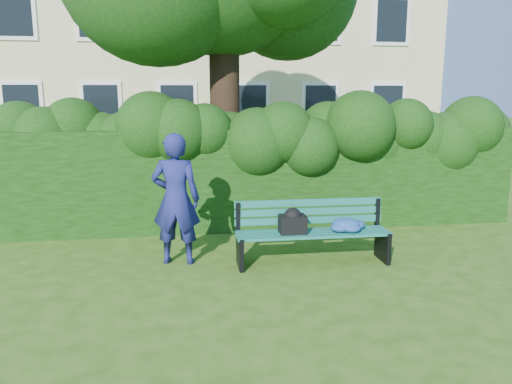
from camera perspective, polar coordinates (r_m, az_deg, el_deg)
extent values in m
plane|color=#2C4C12|center=(7.22, 0.71, -8.35)|extent=(80.00, 80.00, 0.00)
cube|color=#CBBE88|center=(21.05, -5.76, 20.98)|extent=(16.00, 8.00, 12.00)
cube|color=white|center=(17.40, -25.17, 8.81)|extent=(1.30, 0.08, 1.60)
cube|color=black|center=(17.37, -25.21, 8.81)|extent=(1.05, 0.04, 1.35)
cube|color=white|center=(16.88, -17.25, 9.32)|extent=(1.30, 0.08, 1.60)
cube|color=black|center=(16.84, -17.27, 9.32)|extent=(1.05, 0.04, 1.35)
cube|color=white|center=(16.70, -8.97, 9.67)|extent=(1.30, 0.08, 1.60)
cube|color=black|center=(16.66, -8.97, 9.66)|extent=(1.05, 0.04, 1.35)
cube|color=white|center=(16.85, -0.67, 9.81)|extent=(1.30, 0.08, 1.60)
cube|color=black|center=(16.81, -0.65, 9.81)|extent=(1.05, 0.04, 1.35)
cube|color=white|center=(17.34, 7.33, 9.76)|extent=(1.30, 0.08, 1.60)
cube|color=black|center=(17.30, 7.37, 9.76)|extent=(1.05, 0.04, 1.35)
cube|color=white|center=(18.14, 14.75, 9.55)|extent=(1.30, 0.08, 1.60)
cube|color=black|center=(18.10, 14.80, 9.55)|extent=(1.05, 0.04, 1.35)
cube|color=white|center=(17.56, -25.97, 17.95)|extent=(1.30, 0.08, 1.60)
cube|color=black|center=(17.52, -26.01, 17.96)|extent=(1.05, 0.04, 1.35)
cube|color=white|center=(17.05, -17.83, 18.76)|extent=(1.30, 0.08, 1.60)
cube|color=black|center=(17.01, -17.85, 18.77)|extent=(1.05, 0.04, 1.35)
cube|color=white|center=(16.86, -9.28, 19.22)|extent=(1.30, 0.08, 1.60)
cube|color=black|center=(16.82, -9.28, 19.24)|extent=(1.05, 0.04, 1.35)
cube|color=white|center=(17.01, -0.69, 19.28)|extent=(1.30, 0.08, 1.60)
cube|color=black|center=(16.98, -0.67, 19.30)|extent=(1.05, 0.04, 1.35)
cube|color=white|center=(17.50, 7.57, 18.97)|extent=(1.30, 0.08, 1.60)
cube|color=black|center=(17.46, 7.61, 18.98)|extent=(1.05, 0.04, 1.35)
cube|color=white|center=(18.29, 15.21, 18.35)|extent=(1.30, 0.08, 1.60)
cube|color=black|center=(18.25, 15.26, 18.36)|extent=(1.05, 0.04, 1.35)
cube|color=black|center=(9.10, -1.48, 1.63)|extent=(10.00, 1.00, 1.80)
cylinder|color=black|center=(9.75, -3.60, 11.08)|extent=(0.57, 0.57, 4.79)
cube|color=#115555|center=(7.03, 6.90, -5.11)|extent=(2.21, 0.12, 0.04)
cube|color=#115555|center=(7.14, 6.65, -4.84)|extent=(2.21, 0.12, 0.04)
cube|color=#115555|center=(7.25, 6.42, -4.59)|extent=(2.21, 0.12, 0.04)
cube|color=#115555|center=(7.36, 6.19, -4.34)|extent=(2.21, 0.12, 0.04)
cube|color=#115555|center=(7.41, 6.06, -3.20)|extent=(2.21, 0.05, 0.10)
cube|color=#115555|center=(7.38, 6.06, -2.21)|extent=(2.21, 0.05, 0.10)
cube|color=#115555|center=(7.36, 6.06, -1.20)|extent=(2.21, 0.05, 0.10)
cube|color=black|center=(7.08, -1.85, -6.86)|extent=(0.06, 0.50, 0.44)
cube|color=black|center=(7.21, -2.09, -2.97)|extent=(0.06, 0.06, 0.45)
cube|color=black|center=(6.97, -1.82, -5.26)|extent=(0.06, 0.42, 0.05)
cube|color=black|center=(7.59, 14.26, -5.97)|extent=(0.06, 0.50, 0.44)
cube|color=black|center=(7.71, 13.70, -2.35)|extent=(0.06, 0.06, 0.45)
cube|color=black|center=(7.48, 14.49, -4.47)|extent=(0.06, 0.42, 0.05)
cube|color=white|center=(7.08, 4.56, -4.69)|extent=(0.18, 0.13, 0.02)
cube|color=black|center=(7.09, 4.20, -3.68)|extent=(0.38, 0.28, 0.25)
imported|color=navy|center=(7.16, -9.14, -0.80)|extent=(0.76, 0.57, 1.88)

